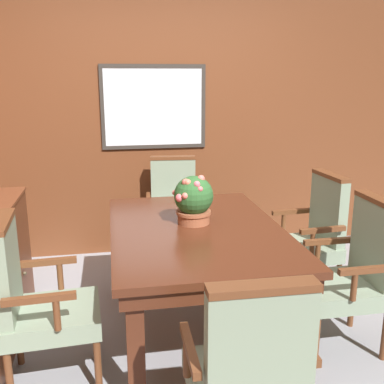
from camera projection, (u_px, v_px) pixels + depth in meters
The scene contains 9 objects.
ground_plane at pixel (201, 349), 2.91m from camera, with size 14.00×14.00×0.00m, color #93969E.
wall_back at pixel (164, 128), 4.33m from camera, with size 7.20×0.08×2.45m.
dining_table at pixel (196, 241), 2.95m from camera, with size 1.10×1.60×0.76m.
chair_right_far at pixel (311, 234), 3.50m from camera, with size 0.55×0.53×0.99m.
chair_left_near at pixel (36, 299), 2.48m from camera, with size 0.54×0.53×0.99m.
chair_head_far at pixel (174, 209), 4.16m from camera, with size 0.54×0.56×0.99m.
chair_head_near at pixel (248, 375), 1.85m from camera, with size 0.51×0.53×0.99m.
chair_right_near at pixel (352, 271), 2.84m from camera, with size 0.52×0.51×0.99m.
potted_plant at pixel (193, 200), 2.98m from camera, with size 0.27×0.26×0.33m.
Camera 1 is at (-0.52, -2.51, 1.71)m, focal length 42.00 mm.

